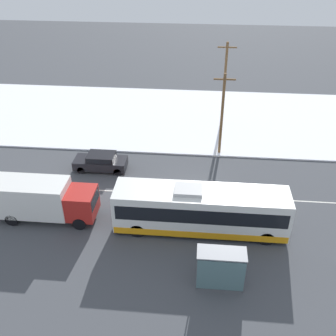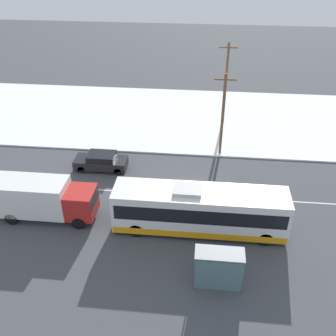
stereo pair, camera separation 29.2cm
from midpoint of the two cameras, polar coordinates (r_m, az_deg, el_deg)
The scene contains 10 objects.
ground_plane at distance 30.08m, azimuth 2.61°, elevation -3.94°, with size 120.00×120.00×0.00m, color #424449.
snow_lot at distance 42.15m, azimuth 3.63°, elevation 7.30°, with size 80.00×15.81×0.12m.
lane_marking_center at distance 30.08m, azimuth 2.61°, elevation -3.94°, with size 60.00×0.12×0.00m.
city_bus at distance 26.07m, azimuth 4.43°, elevation -6.07°, with size 11.37×2.57×3.29m.
box_truck at distance 28.39m, azimuth -18.26°, elevation -4.22°, with size 7.30×2.30×2.90m.
sedan_car at distance 33.22m, azimuth -9.97°, elevation 1.00°, with size 4.35×1.80×1.45m.
pedestrian_at_stop at distance 23.83m, azimuth 5.95°, elevation -12.65°, with size 0.57×0.25×1.57m.
bus_shelter at distance 22.38m, azimuth 7.35°, elevation -13.88°, with size 2.73×1.20×2.40m.
utility_pole_roadside at distance 33.95m, azimuth 7.61°, elevation 7.82°, with size 1.80×0.24×7.41m.
utility_pole_snowlot at distance 39.67m, azimuth 7.98°, elevation 12.12°, with size 1.80×0.24×8.30m.
Camera 1 is at (0.73, -24.35, 17.65)m, focal length 42.00 mm.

